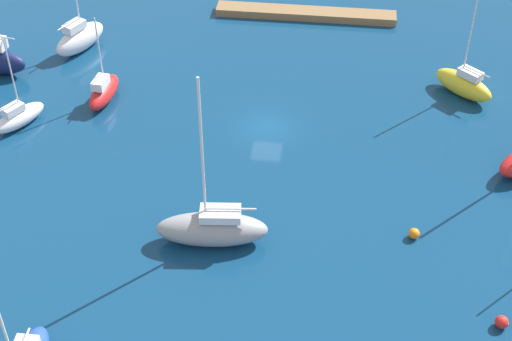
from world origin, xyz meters
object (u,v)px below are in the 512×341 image
(sailboat_gray_along_channel, at_px, (212,228))
(sailboat_white_near_pier, at_px, (80,38))
(sailboat_yellow_west_end, at_px, (464,84))
(mooring_buoy_red, at_px, (502,322))
(sailboat_red_off_beacon, at_px, (104,91))
(sailboat_white_mid_basin, at_px, (19,117))
(mooring_buoy_orange, at_px, (414,234))
(pier_dock, at_px, (306,13))

(sailboat_gray_along_channel, xyz_separation_m, sailboat_white_near_pier, (16.63, -23.88, 0.05))
(sailboat_gray_along_channel, bearing_deg, sailboat_white_near_pier, -61.01)
(sailboat_yellow_west_end, distance_m, mooring_buoy_red, 25.67)
(sailboat_gray_along_channel, height_order, sailboat_red_off_beacon, sailboat_gray_along_channel)
(sailboat_white_mid_basin, distance_m, sailboat_yellow_west_end, 37.69)
(sailboat_red_off_beacon, bearing_deg, mooring_buoy_orange, -111.57)
(sailboat_yellow_west_end, height_order, sailboat_gray_along_channel, sailboat_gray_along_channel)
(mooring_buoy_red, bearing_deg, sailboat_red_off_beacon, -34.22)
(sailboat_white_near_pier, height_order, mooring_buoy_red, sailboat_white_near_pier)
(sailboat_white_mid_basin, height_order, sailboat_yellow_west_end, sailboat_yellow_west_end)
(mooring_buoy_red, bearing_deg, pier_dock, -68.90)
(sailboat_gray_along_channel, bearing_deg, mooring_buoy_orange, -177.45)
(sailboat_gray_along_channel, bearing_deg, sailboat_yellow_west_end, -138.07)
(pier_dock, bearing_deg, sailboat_yellow_west_end, 139.26)
(pier_dock, height_order, mooring_buoy_orange, mooring_buoy_orange)
(pier_dock, height_order, sailboat_white_mid_basin, sailboat_white_mid_basin)
(pier_dock, relative_size, sailboat_white_mid_basin, 2.28)
(sailboat_white_near_pier, bearing_deg, sailboat_gray_along_channel, -118.98)
(pier_dock, height_order, sailboat_yellow_west_end, sailboat_yellow_west_end)
(pier_dock, height_order, sailboat_red_off_beacon, sailboat_red_off_beacon)
(mooring_buoy_orange, relative_size, mooring_buoy_red, 0.93)
(sailboat_gray_along_channel, distance_m, mooring_buoy_red, 19.48)
(pier_dock, height_order, sailboat_white_near_pier, sailboat_white_near_pier)
(sailboat_white_mid_basin, xyz_separation_m, mooring_buoy_red, (-36.79, 16.65, -0.45))
(pier_dock, height_order, mooring_buoy_red, mooring_buoy_red)
(mooring_buoy_orange, bearing_deg, sailboat_red_off_beacon, -28.06)
(sailboat_yellow_west_end, relative_size, mooring_buoy_red, 11.86)
(mooring_buoy_orange, bearing_deg, mooring_buoy_red, 124.88)
(pier_dock, relative_size, mooring_buoy_orange, 23.66)
(sailboat_gray_along_channel, bearing_deg, mooring_buoy_red, 158.69)
(mooring_buoy_orange, bearing_deg, sailboat_gray_along_channel, 8.41)
(sailboat_red_off_beacon, height_order, sailboat_white_near_pier, sailboat_white_near_pier)
(sailboat_white_mid_basin, distance_m, mooring_buoy_red, 40.39)
(sailboat_white_near_pier, bearing_deg, sailboat_yellow_west_end, -69.37)
(pier_dock, distance_m, sailboat_white_mid_basin, 30.83)
(sailboat_red_off_beacon, height_order, mooring_buoy_red, sailboat_red_off_beacon)
(sailboat_yellow_west_end, xyz_separation_m, mooring_buoy_red, (-0.19, 25.66, -0.71))
(sailboat_gray_along_channel, xyz_separation_m, mooring_buoy_red, (-18.76, 5.18, -0.85))
(sailboat_white_mid_basin, relative_size, sailboat_red_off_beacon, 1.02)
(sailboat_yellow_west_end, bearing_deg, sailboat_red_off_beacon, 49.84)
(pier_dock, relative_size, sailboat_gray_along_channel, 1.36)
(sailboat_red_off_beacon, bearing_deg, pier_dock, -36.60)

